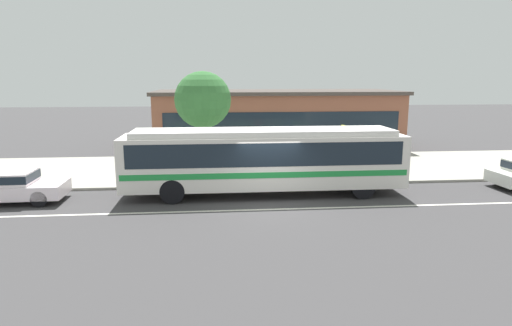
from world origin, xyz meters
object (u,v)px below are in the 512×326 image
object	(u,v)px
sedan_behind_bus	(5,185)
bus_stop_sign	(343,145)
street_tree_near_stop	(203,100)
transit_bus	(264,157)
pedestrian_waiting_near_sign	(339,159)
pedestrian_walking_along_curb	(289,161)

from	to	relation	value
sedan_behind_bus	bus_stop_sign	size ratio (longest dim) A/B	1.69
bus_stop_sign	street_tree_near_stop	bearing A→B (deg)	159.80
sedan_behind_bus	bus_stop_sign	world-z (taller)	bus_stop_sign
transit_bus	bus_stop_sign	bearing A→B (deg)	25.08
pedestrian_waiting_near_sign	bus_stop_sign	size ratio (longest dim) A/B	0.62
sedan_behind_bus	pedestrian_walking_along_curb	bearing A→B (deg)	10.23
sedan_behind_bus	street_tree_near_stop	distance (m)	9.70
pedestrian_waiting_near_sign	street_tree_near_stop	size ratio (longest dim) A/B	0.32
transit_bus	sedan_behind_bus	bearing A→B (deg)	-178.41
pedestrian_walking_along_curb	street_tree_near_stop	bearing A→B (deg)	148.98
pedestrian_waiting_near_sign	street_tree_near_stop	xyz separation A→B (m)	(-6.62, 2.19, 2.77)
pedestrian_walking_along_curb	street_tree_near_stop	world-z (taller)	street_tree_near_stop
bus_stop_sign	transit_bus	bearing A→B (deg)	-154.92
transit_bus	pedestrian_waiting_near_sign	xyz separation A→B (m)	(3.93, 2.14, -0.58)
transit_bus	street_tree_near_stop	distance (m)	5.55
transit_bus	street_tree_near_stop	size ratio (longest dim) A/B	2.30
pedestrian_waiting_near_sign	bus_stop_sign	world-z (taller)	bus_stop_sign
transit_bus	pedestrian_waiting_near_sign	world-z (taller)	transit_bus
bus_stop_sign	pedestrian_walking_along_curb	bearing A→B (deg)	179.91
sedan_behind_bus	bus_stop_sign	xyz separation A→B (m)	(14.61, 2.16, 1.10)
street_tree_near_stop	pedestrian_walking_along_curb	bearing A→B (deg)	-31.02
bus_stop_sign	street_tree_near_stop	distance (m)	7.40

